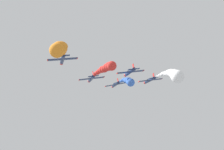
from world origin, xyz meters
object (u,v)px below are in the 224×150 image
at_px(airplane_right_inner, 150,80).
at_px(airplane_right_outer, 63,59).
at_px(airplane_left_inner, 91,78).
at_px(airplane_left_outer, 130,72).
at_px(airplane_lead, 116,84).

bearing_deg(airplane_right_inner, airplane_right_outer, -161.07).
distance_m(airplane_left_inner, airplane_left_outer, 16.16).
distance_m(airplane_lead, airplane_left_inner, 16.11).
relative_size(airplane_left_outer, airplane_right_outer, 1.00).
relative_size(airplane_lead, airplane_left_inner, 1.00).
bearing_deg(airplane_lead, airplane_right_inner, -49.37).
bearing_deg(airplane_right_outer, airplane_lead, 45.37).
height_order(airplane_left_inner, airplane_right_outer, airplane_right_outer).
bearing_deg(airplane_right_inner, airplane_left_outer, -136.59).
bearing_deg(airplane_right_inner, airplane_lead, 130.63).
xyz_separation_m(airplane_lead, airplane_left_inner, (-11.91, -10.86, -0.13)).
relative_size(airplane_lead, airplane_right_inner, 1.00).
xyz_separation_m(airplane_left_inner, airplane_right_outer, (-11.36, -12.71, 3.23)).
distance_m(airplane_right_inner, airplane_right_outer, 35.65).
height_order(airplane_right_inner, airplane_left_outer, airplane_left_outer).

